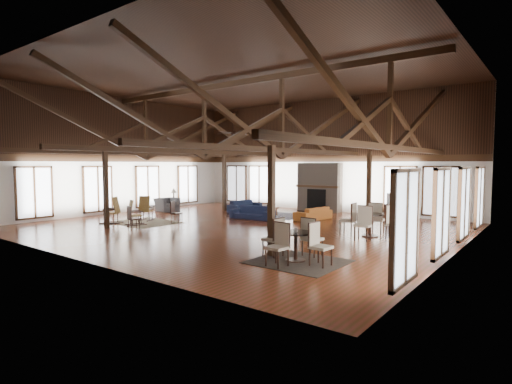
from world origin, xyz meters
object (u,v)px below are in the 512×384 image
Objects in this scene: sofa_navy_left at (245,206)px; armchair at (167,205)px; sofa_orange at (313,213)px; tv_console at (398,211)px; cafe_table_near at (296,241)px; cafe_table_far at (370,221)px; coffee_table at (267,208)px; sofa_navy_front at (252,212)px.

armchair is at bearing 130.46° from sofa_navy_left.
sofa_orange is 4.25m from tv_console.
sofa_navy_left reaches higher than sofa_orange.
cafe_table_near is 0.95× the size of cafe_table_far.
armchair is (-5.24, -1.95, 0.00)m from coffee_table.
sofa_navy_left is at bearing -88.22° from sofa_orange.
cafe_table_near is 10.37m from tv_console.
tv_console is (5.42, 3.16, -0.05)m from coffee_table.
cafe_table_far is (11.53, -0.65, 0.21)m from armchair.
sofa_orange is 1.61× the size of tv_console.
cafe_table_near is at bearing -86.30° from tv_console.
sofa_navy_front is 6.14m from cafe_table_far.
cafe_table_far reaches higher than armchair.
armchair is 0.90× the size of tv_console.
sofa_navy_left is at bearing 154.03° from coffee_table.
cafe_table_near is (6.09, -7.19, 0.18)m from coffee_table.
tv_console is (10.66, 5.10, -0.05)m from armchair.
armchair is at bearing 178.65° from sofa_navy_front.
sofa_navy_front is 2.79m from sofa_orange.
cafe_table_far reaches higher than cafe_table_near.
sofa_navy_front is 1.80× the size of coffee_table.
sofa_orange is 2.59m from coffee_table.
sofa_orange is at bearing -131.86° from tv_console.
sofa_navy_front is at bearing -89.76° from coffee_table.
tv_console is at bearing -59.63° from armchair.
sofa_orange is at bearing -71.28° from armchair.
cafe_table_near reaches higher than sofa_navy_left.
sofa_navy_front reaches higher than coffee_table.
tv_console is at bearing 93.70° from cafe_table_near.
sofa_navy_left is at bearing 158.89° from cafe_table_far.
cafe_table_near is at bearing 35.05° from sofa_orange.
cafe_table_near is at bearing -130.60° from sofa_navy_left.
cafe_table_far reaches higher than coffee_table.
cafe_table_far reaches higher than sofa_navy_front.
sofa_orange reaches higher than coffee_table.
sofa_orange is 1.78× the size of armchair.
sofa_navy_left is at bearing 129.87° from sofa_navy_front.
sofa_navy_front is 0.95× the size of cafe_table_far.
tv_console is at bearing 147.21° from sofa_orange.
cafe_table_far is (3.71, -2.59, 0.28)m from sofa_orange.
cafe_table_near reaches higher than sofa_navy_front.
cafe_table_near reaches higher than sofa_orange.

